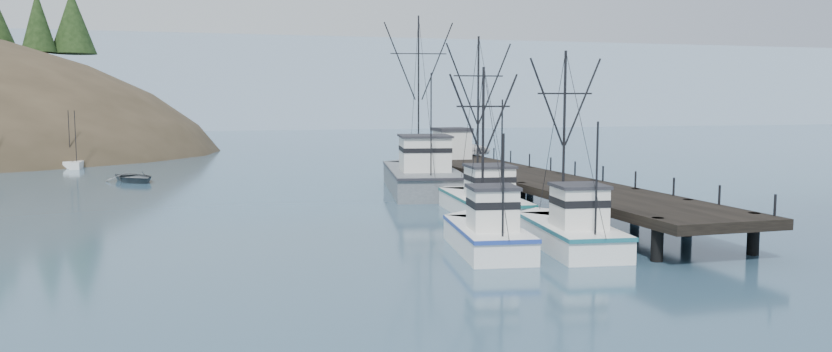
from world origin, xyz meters
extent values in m
plane|color=#2D4D65|center=(0.00, 0.00, 0.00)|extent=(400.00, 400.00, 0.00)
cube|color=black|center=(14.00, 16.00, 1.75)|extent=(6.00, 44.00, 0.50)
cylinder|color=black|center=(11.40, -4.00, 1.00)|extent=(0.56, 0.56, 2.00)
cylinder|color=black|center=(16.60, -4.00, 1.00)|extent=(0.56, 0.56, 2.00)
cylinder|color=black|center=(11.40, 1.00, 1.00)|extent=(0.56, 0.56, 2.00)
cylinder|color=black|center=(16.60, 1.00, 1.00)|extent=(0.56, 0.56, 2.00)
cylinder|color=black|center=(11.40, 6.00, 1.00)|extent=(0.56, 0.56, 2.00)
cylinder|color=black|center=(16.60, 6.00, 1.00)|extent=(0.56, 0.56, 2.00)
cylinder|color=black|center=(11.40, 11.00, 1.00)|extent=(0.56, 0.56, 2.00)
cylinder|color=black|center=(16.60, 11.00, 1.00)|extent=(0.56, 0.56, 2.00)
cylinder|color=black|center=(11.40, 16.00, 1.00)|extent=(0.56, 0.56, 2.00)
cylinder|color=black|center=(16.60, 16.00, 1.00)|extent=(0.56, 0.56, 2.00)
cylinder|color=black|center=(11.40, 21.00, 1.00)|extent=(0.56, 0.56, 2.00)
cylinder|color=black|center=(16.60, 21.00, 1.00)|extent=(0.56, 0.56, 2.00)
cylinder|color=black|center=(11.40, 26.00, 1.00)|extent=(0.56, 0.56, 2.00)
cylinder|color=black|center=(16.60, 26.00, 1.00)|extent=(0.56, 0.56, 2.00)
cylinder|color=black|center=(11.40, 31.00, 1.00)|extent=(0.56, 0.56, 2.00)
cylinder|color=black|center=(16.60, 31.00, 1.00)|extent=(0.56, 0.56, 2.00)
cylinder|color=black|center=(11.40, 36.00, 1.00)|extent=(0.56, 0.56, 2.00)
cylinder|color=black|center=(16.60, 36.00, 1.00)|extent=(0.56, 0.56, 2.00)
cube|color=#9EB2C6|center=(10.00, 170.00, 0.00)|extent=(360.00, 40.00, 26.00)
cube|color=silver|center=(-40.00, 185.00, 0.00)|extent=(180.00, 25.00, 18.00)
cube|color=white|center=(-21.50, 53.23, 0.30)|extent=(1.00, 3.50, 0.90)
cylinder|color=black|center=(-21.50, 53.23, 3.20)|extent=(0.08, 0.08, 6.00)
cube|color=white|center=(-22.37, 54.84, 0.30)|extent=(1.00, 3.50, 0.90)
cylinder|color=black|center=(-22.37, 54.84, 3.20)|extent=(0.08, 0.08, 6.00)
cube|color=white|center=(9.04, -0.26, 0.45)|extent=(4.13, 8.35, 1.60)
cube|color=white|center=(9.55, 3.71, 0.45)|extent=(3.10, 3.10, 1.60)
cube|color=#1B606D|center=(9.04, -0.26, 1.15)|extent=(4.22, 8.56, 0.18)
cube|color=silver|center=(8.90, -1.28, 2.20)|extent=(2.46, 2.52, 1.90)
cube|color=#26262B|center=(8.90, -1.28, 3.23)|extent=(2.67, 2.75, 0.16)
cylinder|color=black|center=(9.19, 0.96, 5.49)|extent=(0.14, 0.14, 8.49)
cylinder|color=black|center=(8.64, -3.32, 3.80)|extent=(0.10, 0.10, 5.09)
cube|color=white|center=(4.83, 0.21, 0.45)|extent=(3.94, 7.70, 1.60)
cube|color=white|center=(5.34, 3.86, 0.45)|extent=(2.94, 2.94, 1.60)
cube|color=#213C9A|center=(4.83, 0.21, 1.15)|extent=(4.03, 7.89, 0.18)
cube|color=silver|center=(4.71, -0.72, 2.20)|extent=(2.34, 2.34, 1.90)
cube|color=#26262B|center=(4.71, -0.72, 3.23)|extent=(2.54, 2.55, 0.16)
cylinder|color=black|center=(4.99, 1.34, 5.07)|extent=(0.14, 0.14, 7.64)
cylinder|color=black|center=(4.45, -2.59, 3.54)|extent=(0.10, 0.10, 4.58)
cube|color=white|center=(8.82, 11.06, 0.45)|extent=(4.41, 9.75, 1.60)
cube|color=white|center=(9.21, 15.78, 0.45)|extent=(3.64, 3.64, 1.60)
cube|color=#175E5E|center=(8.82, 11.06, 1.15)|extent=(4.51, 10.00, 0.18)
cube|color=silver|center=(8.72, 9.85, 2.20)|extent=(2.76, 2.88, 1.90)
cube|color=#26262B|center=(8.72, 9.85, 3.23)|extent=(3.00, 3.14, 0.16)
cylinder|color=black|center=(8.94, 12.51, 6.32)|extent=(0.14, 0.14, 10.13)
cylinder|color=black|center=(8.52, 7.42, 4.29)|extent=(0.10, 0.10, 6.08)
cube|color=slate|center=(8.48, 23.96, 0.75)|extent=(7.55, 15.50, 2.20)
cube|color=slate|center=(9.72, 31.28, 0.75)|extent=(5.08, 5.08, 2.20)
cube|color=#222227|center=(8.48, 23.96, 1.75)|extent=(7.72, 15.89, 0.18)
cube|color=silver|center=(8.16, 22.08, 3.15)|extent=(4.25, 4.73, 2.60)
cube|color=#26262B|center=(8.16, 22.08, 4.53)|extent=(4.62, 5.16, 0.16)
cylinder|color=black|center=(8.86, 26.21, 8.01)|extent=(0.14, 0.14, 12.31)
cylinder|color=black|center=(7.53, 18.33, 5.54)|extent=(0.10, 0.10, 7.39)
cube|color=silver|center=(13.45, 31.09, 3.25)|extent=(2.80, 3.00, 2.50)
cube|color=#26262B|center=(13.45, 31.09, 4.65)|extent=(3.00, 3.20, 0.30)
imported|color=silver|center=(15.50, 34.00, 2.75)|extent=(5.55, 2.90, 1.49)
imported|color=#555B5F|center=(-14.36, 37.60, 0.00)|extent=(5.97, 6.66, 1.13)
camera|label=1|loc=(-8.15, -32.77, 7.27)|focal=32.00mm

